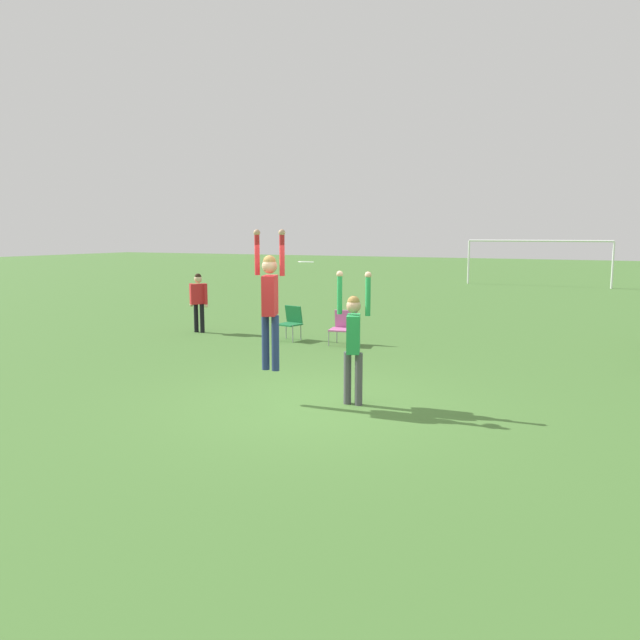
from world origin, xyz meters
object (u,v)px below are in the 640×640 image
camping_chair_0 (344,325)px  camping_chair_1 (291,320)px  person_jumping (270,296)px  person_spectator_near (199,297)px  person_defending (353,335)px  frisbee (306,262)px

camping_chair_0 → camping_chair_1: camping_chair_1 is taller
camping_chair_1 → camping_chair_0: bearing=-168.5°
person_jumping → person_spectator_near: size_ratio=1.38×
person_jumping → camping_chair_1: bearing=5.0°
camping_chair_0 → person_spectator_near: bearing=-11.3°
person_jumping → person_spectator_near: (-5.38, 5.28, -0.75)m
person_defending → frisbee: bearing=-78.8°
frisbee → person_spectator_near: size_ratio=0.15×
person_defending → frisbee: size_ratio=8.66×
person_jumping → camping_chair_0: bearing=-9.0°
camping_chair_0 → person_spectator_near: (-4.29, -0.03, 0.49)m
person_jumping → person_defending: (1.23, 0.46, -0.60)m
camping_chair_0 → camping_chair_1: size_ratio=0.96×
person_defending → person_spectator_near: 8.17m
person_jumping → frisbee: size_ratio=9.12×
camping_chair_0 → person_jumping: bearing=89.9°
frisbee → person_spectator_near: bearing=138.9°
camping_chair_0 → camping_chair_1: bearing=-11.6°
frisbee → camping_chair_0: frisbee is taller
person_defending → camping_chair_0: 5.41m
camping_chair_1 → person_spectator_near: size_ratio=0.54×
camping_chair_0 → person_spectator_near: person_spectator_near is taller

